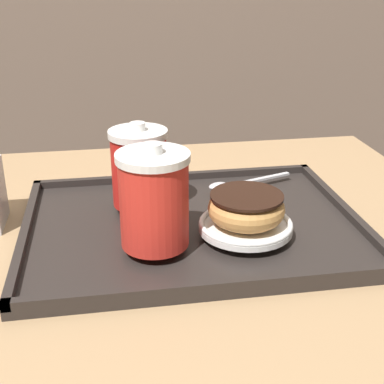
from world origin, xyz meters
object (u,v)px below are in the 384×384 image
(donut_chocolate_glazed, at_px, (246,208))
(spoon, at_px, (232,184))
(coffee_cup_front, at_px, (154,199))
(coffee_cup_rear, at_px, (139,167))

(donut_chocolate_glazed, xyz_separation_m, spoon, (0.02, 0.16, -0.03))
(coffee_cup_front, distance_m, coffee_cup_rear, 0.14)
(coffee_cup_rear, xyz_separation_m, spoon, (0.16, 0.04, -0.06))
(coffee_cup_front, height_order, spoon, coffee_cup_front)
(coffee_cup_front, distance_m, spoon, 0.24)
(coffee_cup_rear, bearing_deg, spoon, 15.55)
(coffee_cup_front, relative_size, spoon, 0.89)
(coffee_cup_front, xyz_separation_m, spoon, (0.15, 0.18, -0.06))
(coffee_cup_rear, bearing_deg, donut_chocolate_glazed, -39.40)
(coffee_cup_front, height_order, coffee_cup_rear, coffee_cup_front)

